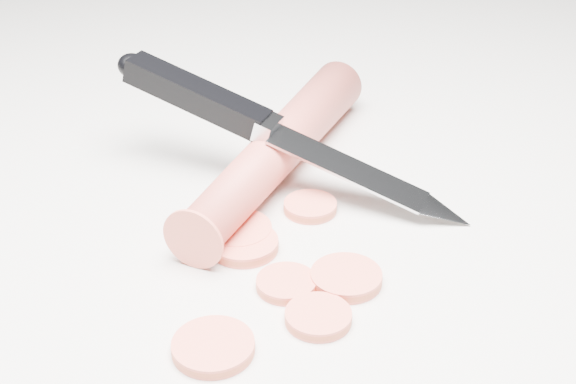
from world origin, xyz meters
name	(u,v)px	position (x,y,z in m)	size (l,w,h in m)	color
ground	(253,217)	(0.00, 0.00, 0.00)	(2.40, 2.40, 0.00)	silver
carrot	(279,148)	(0.04, 0.04, 0.02)	(0.03, 0.03, 0.22)	#C6463C
carrot_slice_0	(213,347)	(-0.07, -0.09, 0.00)	(0.04, 0.04, 0.01)	#ED5C49
carrot_slice_1	(244,244)	(-0.02, -0.03, 0.00)	(0.04, 0.04, 0.01)	#ED5C49
carrot_slice_2	(346,278)	(0.01, -0.08, 0.00)	(0.04, 0.04, 0.01)	#ED5C49
carrot_slice_3	(318,317)	(-0.01, -0.10, 0.00)	(0.03, 0.03, 0.01)	#ED5C49
carrot_slice_4	(310,207)	(0.03, -0.01, 0.00)	(0.03, 0.03, 0.01)	#ED5C49
carrot_slice_5	(237,231)	(-0.02, -0.01, 0.00)	(0.04, 0.04, 0.01)	#ED5C49
carrot_slice_6	(286,283)	(-0.01, -0.07, 0.00)	(0.03, 0.03, 0.01)	#ED5C49
kitchen_knife	(287,133)	(0.04, 0.02, 0.04)	(0.17, 0.20, 0.07)	#B3B5BA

